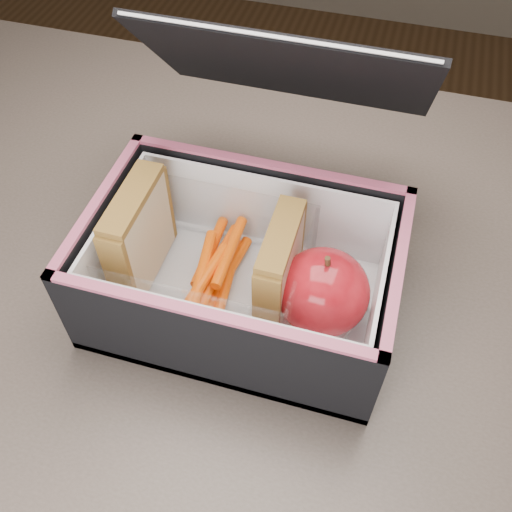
# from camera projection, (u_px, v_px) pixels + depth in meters

# --- Properties ---
(kitchen_table) EXTENTS (1.20, 0.80, 0.75)m
(kitchen_table) POSITION_uv_depth(u_px,v_px,m) (281.00, 347.00, 0.63)
(kitchen_table) COLOR brown
(kitchen_table) RESTS_ON ground
(lunch_bag) EXTENTS (0.27, 0.30, 0.23)m
(lunch_bag) POSITION_uv_depth(u_px,v_px,m) (244.00, 262.00, 0.52)
(lunch_bag) COLOR black
(lunch_bag) RESTS_ON kitchen_table
(plastic_tub) EXTENTS (0.18, 0.13, 0.07)m
(plastic_tub) POSITION_uv_depth(u_px,v_px,m) (209.00, 261.00, 0.53)
(plastic_tub) COLOR white
(plastic_tub) RESTS_ON lunch_bag
(sandwich_left) EXTENTS (0.03, 0.09, 0.10)m
(sandwich_left) POSITION_uv_depth(u_px,v_px,m) (139.00, 234.00, 0.53)
(sandwich_left) COLOR tan
(sandwich_left) RESTS_ON plastic_tub
(sandwich_right) EXTENTS (0.02, 0.09, 0.10)m
(sandwich_right) POSITION_uv_depth(u_px,v_px,m) (279.00, 268.00, 0.51)
(sandwich_right) COLOR tan
(sandwich_right) RESTS_ON plastic_tub
(carrot_sticks) EXTENTS (0.04, 0.14, 0.03)m
(carrot_sticks) POSITION_uv_depth(u_px,v_px,m) (216.00, 272.00, 0.54)
(carrot_sticks) COLOR #F94500
(carrot_sticks) RESTS_ON plastic_tub
(paper_napkin) EXTENTS (0.10, 0.10, 0.01)m
(paper_napkin) POSITION_uv_depth(u_px,v_px,m) (314.00, 314.00, 0.53)
(paper_napkin) COLOR white
(paper_napkin) RESTS_ON lunch_bag
(red_apple) EXTENTS (0.11, 0.11, 0.09)m
(red_apple) POSITION_uv_depth(u_px,v_px,m) (323.00, 292.00, 0.50)
(red_apple) COLOR maroon
(red_apple) RESTS_ON paper_napkin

